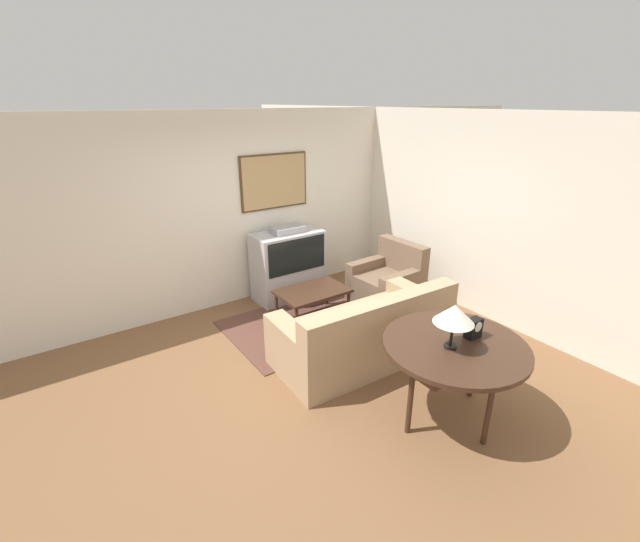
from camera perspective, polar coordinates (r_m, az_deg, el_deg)
ground_plane at (r=4.97m, az=-0.54°, el=-12.52°), size 12.00×12.00×0.00m
wall_back at (r=6.16m, az=-11.86°, el=7.79°), size 12.00×0.10×2.70m
wall_right at (r=6.16m, az=20.20°, el=6.86°), size 0.06×12.00×2.70m
area_rug at (r=5.88m, az=-0.64°, el=-6.55°), size 2.35×1.49×0.01m
tv at (r=6.38m, az=-4.26°, el=0.88°), size 1.03×0.54×1.11m
couch at (r=4.96m, az=5.90°, el=-8.42°), size 2.04×1.03×0.88m
armchair at (r=6.37m, az=8.97°, el=-1.60°), size 0.87×0.89×0.89m
coffee_table at (r=5.74m, az=-1.00°, el=-2.97°), size 0.93×0.61×0.44m
console_table at (r=4.05m, az=17.55°, el=-10.00°), size 1.28×1.28×0.80m
table_lamp at (r=3.80m, az=17.47°, el=-5.56°), size 0.35×0.35×0.41m
mantel_clock at (r=4.13m, az=19.79°, el=-7.17°), size 0.15×0.10×0.18m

